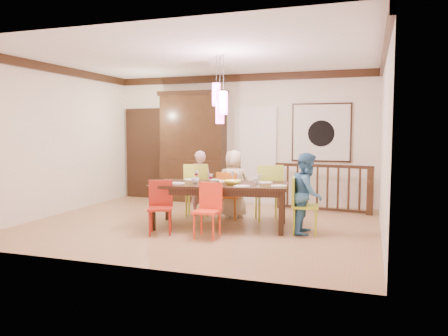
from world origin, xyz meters
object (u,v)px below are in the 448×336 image
(chair_far_left, at_px, (197,186))
(balustrade, at_px, (322,187))
(china_hutch, at_px, (193,147))
(person_far_mid, at_px, (234,184))
(person_far_left, at_px, (200,183))
(person_end_right, at_px, (307,193))
(chair_end_right, at_px, (306,201))
(dining_table, at_px, (220,188))

(chair_far_left, relative_size, balustrade, 0.51)
(china_hutch, bearing_deg, person_far_mid, -46.40)
(balustrade, height_order, person_far_left, person_far_left)
(balustrade, bearing_deg, person_far_left, -143.17)
(china_hutch, distance_m, balustrade, 3.10)
(person_far_left, relative_size, person_end_right, 0.97)
(person_far_mid, bearing_deg, chair_end_right, 125.96)
(chair_far_left, height_order, person_end_right, person_end_right)
(chair_end_right, height_order, person_far_mid, person_far_mid)
(dining_table, relative_size, chair_far_left, 2.37)
(person_far_left, relative_size, person_far_mid, 0.98)
(chair_far_left, xyz_separation_m, person_far_mid, (0.72, 0.07, 0.06))
(chair_end_right, relative_size, person_end_right, 0.70)
(person_far_mid, bearing_deg, dining_table, 67.54)
(chair_end_right, bearing_deg, balustrade, -6.37)
(chair_far_left, distance_m, balustrade, 2.57)
(chair_far_left, bearing_deg, dining_table, 118.34)
(chair_end_right, bearing_deg, china_hutch, 45.78)
(dining_table, relative_size, balustrade, 1.20)
(china_hutch, relative_size, person_end_right, 1.96)
(dining_table, bearing_deg, person_far_mid, 82.14)
(balustrade, height_order, person_far_mid, person_far_mid)
(chair_far_left, distance_m, person_end_right, 2.34)
(chair_end_right, relative_size, balustrade, 0.45)
(balustrade, distance_m, person_far_mid, 1.94)
(chair_end_right, height_order, balustrade, balustrade)
(dining_table, bearing_deg, chair_far_left, 124.23)
(balustrade, height_order, person_end_right, person_end_right)
(balustrade, bearing_deg, person_far_mid, -134.76)
(dining_table, height_order, china_hutch, china_hutch)
(chair_far_left, bearing_deg, person_end_right, 145.51)
(dining_table, xyz_separation_m, balustrade, (1.50, 2.04, -0.17))
(balustrade, bearing_deg, dining_table, -119.20)
(chair_end_right, bearing_deg, person_far_mid, 54.72)
(chair_far_left, distance_m, china_hutch, 1.90)
(dining_table, height_order, person_far_mid, person_far_mid)
(person_far_left, distance_m, person_far_mid, 0.67)
(china_hutch, bearing_deg, person_far_left, -63.33)
(china_hutch, distance_m, person_end_right, 3.85)
(china_hutch, xyz_separation_m, balustrade, (2.98, -0.35, -0.77))
(chair_end_right, distance_m, person_far_left, 2.28)
(dining_table, xyz_separation_m, china_hutch, (-1.48, 2.38, 0.60))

